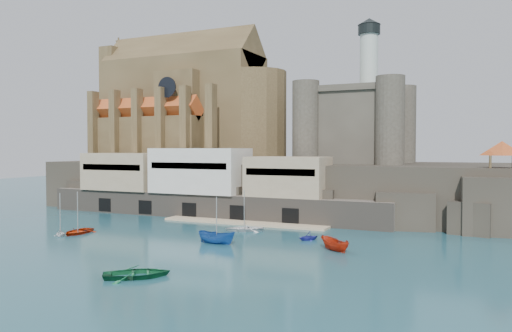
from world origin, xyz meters
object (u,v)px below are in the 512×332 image
at_px(church, 189,110).
at_px(castle_keep, 357,122).
at_px(boat_2, 217,244).
at_px(pavilion, 502,150).
at_px(boat_0, 78,233).

bearing_deg(church, castle_keep, -1.11).
relative_size(castle_keep, boat_2, 5.19).
bearing_deg(church, boat_2, -53.58).
bearing_deg(pavilion, boat_2, -143.97).
height_order(church, pavilion, church).
bearing_deg(pavilion, boat_0, -154.85).
distance_m(church, pavilion, 68.65).
height_order(castle_keep, boat_0, castle_keep).
bearing_deg(castle_keep, church, 178.89).
bearing_deg(church, boat_0, -80.20).
bearing_deg(boat_0, castle_keep, 44.75).
bearing_deg(church, pavilion, -13.48).
xyz_separation_m(church, pavilion, (66.13, -15.85, -9.40)).
bearing_deg(castle_keep, boat_2, -103.10).
distance_m(pavilion, boat_2, 45.62).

